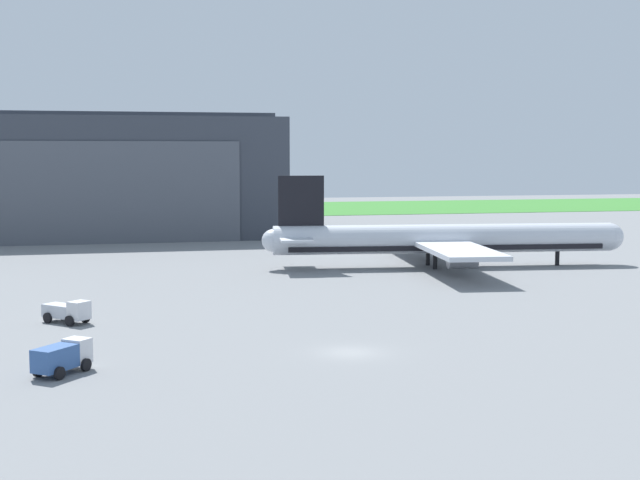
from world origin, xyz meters
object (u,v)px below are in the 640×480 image
at_px(ops_van, 63,357).
at_px(pushback_tractor, 68,311).
at_px(maintenance_hangar, 76,176).
at_px(airliner_far_right, 444,240).

bearing_deg(ops_van, pushback_tractor, 92.04).
xyz_separation_m(maintenance_hangar, airliner_far_right, (47.92, -57.78, -6.94)).
distance_m(maintenance_hangar, ops_van, 105.01).
bearing_deg(ops_van, maintenance_hangar, 91.90).
bearing_deg(pushback_tractor, ops_van, -87.96).
distance_m(airliner_far_right, ops_van, 64.57).
distance_m(maintenance_hangar, airliner_far_right, 75.39).
bearing_deg(airliner_far_right, pushback_tractor, -147.70).
height_order(airliner_far_right, pushback_tractor, airliner_far_right).
bearing_deg(ops_van, airliner_far_right, 46.45).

